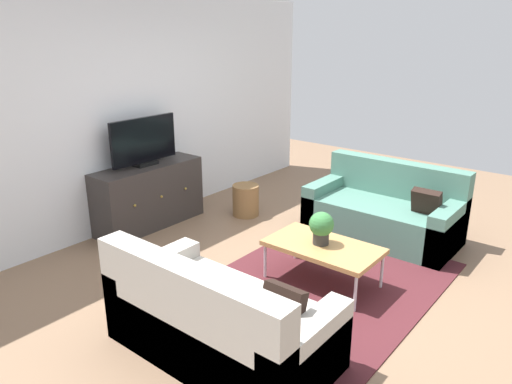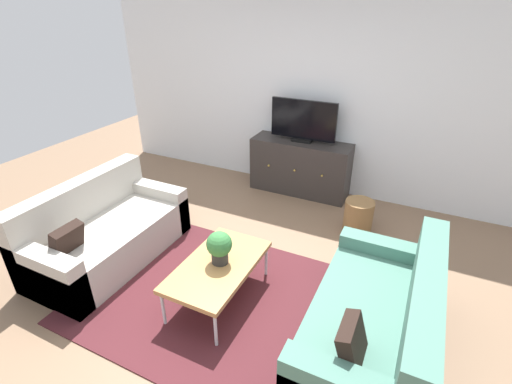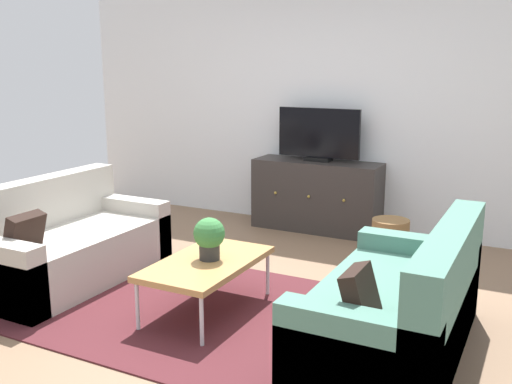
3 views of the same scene
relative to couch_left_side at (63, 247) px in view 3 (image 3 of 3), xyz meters
The scene contains 10 objects.
ground_plane 1.47m from the couch_left_side, ahead, with size 10.00×10.00×0.00m, color #84664C.
wall_back 3.20m from the couch_left_side, 61.59° to the left, with size 6.40×0.12×2.70m, color white.
area_rug 1.46m from the couch_left_side, ahead, with size 2.50×1.90×0.01m, color #4C1E23.
couch_left_side is the anchor object (origin of this frame).
couch_right_side 2.87m from the couch_left_side, ahead, with size 0.86×1.66×0.84m.
coffee_table 1.45m from the couch_left_side, ahead, with size 0.60×1.04×0.40m.
potted_plant 1.48m from the couch_left_side, ahead, with size 0.23×0.23×0.31m.
tv_console 2.74m from the couch_left_side, 60.24° to the left, with size 1.38×0.47×0.76m.
flat_screen_tv 2.86m from the couch_left_side, 60.45° to the left, with size 0.91×0.16×0.57m.
wicker_basket 2.89m from the couch_left_side, 35.57° to the left, with size 0.34×0.34×0.40m, color olive.
Camera 3 is at (2.16, -3.53, 1.80)m, focal length 40.87 mm.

